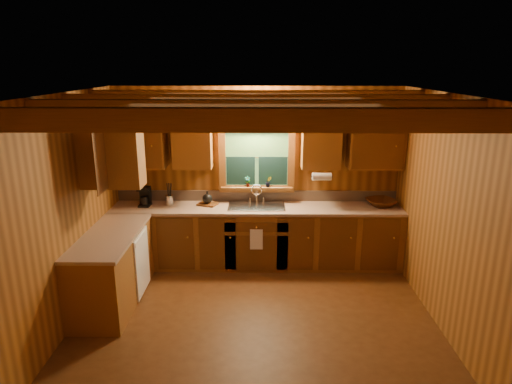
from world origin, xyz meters
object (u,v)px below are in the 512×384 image
at_px(coffee_maker, 145,196).
at_px(wicker_basket, 381,203).
at_px(cutting_board, 208,204).
at_px(sink, 257,209).

bearing_deg(coffee_maker, wicker_basket, 3.59).
bearing_deg(cutting_board, sink, 14.41).
distance_m(sink, coffee_maker, 1.64).
xyz_separation_m(sink, wicker_basket, (1.82, 0.05, 0.09)).
height_order(coffee_maker, wicker_basket, coffee_maker).
distance_m(sink, wicker_basket, 1.82).
relative_size(sink, wicker_basket, 2.00).
bearing_deg(wicker_basket, cutting_board, 179.64).
bearing_deg(cutting_board, coffee_maker, -158.33).
xyz_separation_m(coffee_maker, cutting_board, (0.91, 0.03, -0.13)).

